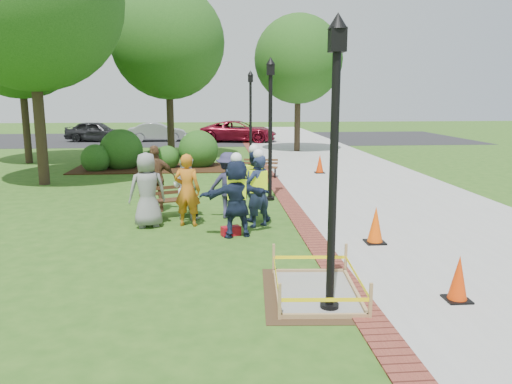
{
  "coord_description": "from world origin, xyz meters",
  "views": [
    {
      "loc": [
        -0.44,
        -9.89,
        3.17
      ],
      "look_at": [
        0.5,
        1.2,
        1.0
      ],
      "focal_mm": 35.0,
      "sensor_mm": 36.0,
      "label": 1
    }
  ],
  "objects": [
    {
      "name": "ground",
      "position": [
        0.0,
        0.0,
        0.0
      ],
      "size": [
        100.0,
        100.0,
        0.0
      ],
      "primitive_type": "plane",
      "color": "#285116",
      "rests_on": "ground"
    },
    {
      "name": "sidewalk",
      "position": [
        5.0,
        10.0,
        0.01
      ],
      "size": [
        6.0,
        60.0,
        0.02
      ],
      "primitive_type": "cube",
      "color": "#9E9E99",
      "rests_on": "ground"
    },
    {
      "name": "brick_edging",
      "position": [
        1.75,
        10.0,
        0.01
      ],
      "size": [
        0.5,
        60.0,
        0.03
      ],
      "primitive_type": "cube",
      "color": "maroon",
      "rests_on": "ground"
    },
    {
      "name": "mulch_bed",
      "position": [
        -3.0,
        12.0,
        0.02
      ],
      "size": [
        7.0,
        3.0,
        0.05
      ],
      "primitive_type": "cube",
      "color": "#381E0F",
      "rests_on": "ground"
    },
    {
      "name": "parking_lot",
      "position": [
        0.0,
        27.0,
        0.0
      ],
      "size": [
        36.0,
        12.0,
        0.01
      ],
      "primitive_type": "cube",
      "color": "black",
      "rests_on": "ground"
    },
    {
      "name": "wet_concrete_pad",
      "position": [
        1.18,
        -2.37,
        0.23
      ],
      "size": [
        1.87,
        2.42,
        0.55
      ],
      "color": "#47331E",
      "rests_on": "ground"
    },
    {
      "name": "bench_near",
      "position": [
        -1.61,
        3.07,
        0.26
      ],
      "size": [
        1.55,
        1.0,
        0.8
      ],
      "color": "#51331B",
      "rests_on": "ground"
    },
    {
      "name": "bench_far",
      "position": [
        1.35,
        9.22,
        0.23
      ],
      "size": [
        1.39,
        0.67,
        0.72
      ],
      "color": "brown",
      "rests_on": "ground"
    },
    {
      "name": "cone_front",
      "position": [
        3.31,
        -2.86,
        0.36
      ],
      "size": [
        0.38,
        0.38,
        0.75
      ],
      "color": "black",
      "rests_on": "ground"
    },
    {
      "name": "cone_back",
      "position": [
        3.0,
        0.25,
        0.4
      ],
      "size": [
        0.42,
        0.42,
        0.83
      ],
      "color": "black",
      "rests_on": "ground"
    },
    {
      "name": "cone_far",
      "position": [
        3.88,
        10.08,
        0.38
      ],
      "size": [
        0.4,
        0.4,
        0.78
      ],
      "color": "black",
      "rests_on": "ground"
    },
    {
      "name": "toolbox",
      "position": [
        -0.08,
        1.17,
        0.11
      ],
      "size": [
        0.48,
        0.36,
        0.21
      ],
      "primitive_type": "cube",
      "rotation": [
        0.0,
        0.0,
        0.33
      ],
      "color": "maroon",
      "rests_on": "ground"
    },
    {
      "name": "lamp_near",
      "position": [
        1.25,
        -3.0,
        2.48
      ],
      "size": [
        0.28,
        0.28,
        4.26
      ],
      "color": "black",
      "rests_on": "ground"
    },
    {
      "name": "lamp_mid",
      "position": [
        1.25,
        5.0,
        2.48
      ],
      "size": [
        0.28,
        0.28,
        4.26
      ],
      "color": "black",
      "rests_on": "ground"
    },
    {
      "name": "lamp_far",
      "position": [
        1.25,
        13.0,
        2.48
      ],
      "size": [
        0.28,
        0.28,
        4.26
      ],
      "color": "black",
      "rests_on": "ground"
    },
    {
      "name": "tree_back",
      "position": [
        -2.59,
        15.57,
        5.69
      ],
      "size": [
        5.52,
        5.52,
        8.46
      ],
      "color": "#3D2D1E",
      "rests_on": "ground"
    },
    {
      "name": "tree_right",
      "position": [
        4.3,
        18.31,
        5.11
      ],
      "size": [
        4.89,
        4.89,
        7.57
      ],
      "color": "#3D2D1E",
      "rests_on": "ground"
    },
    {
      "name": "tree_far",
      "position": [
        -9.17,
        14.36,
        5.91
      ],
      "size": [
        5.86,
        5.86,
        8.85
      ],
      "color": "#3D2D1E",
      "rests_on": "ground"
    },
    {
      "name": "shrub_a",
      "position": [
        -5.42,
        11.49,
        0.0
      ],
      "size": [
        1.23,
        1.23,
        1.23
      ],
      "primitive_type": "sphere",
      "color": "#174313",
      "rests_on": "ground"
    },
    {
      "name": "shrub_b",
      "position": [
        -4.46,
        12.17,
        0.0
      ],
      "size": [
        1.86,
        1.86,
        1.86
      ],
      "primitive_type": "sphere",
      "color": "#174313",
      "rests_on": "ground"
    },
    {
      "name": "shrub_c",
      "position": [
        -2.49,
        12.08,
        0.0
      ],
      "size": [
        1.08,
        1.08,
        1.08
      ],
      "primitive_type": "sphere",
      "color": "#174313",
      "rests_on": "ground"
    },
    {
      "name": "shrub_d",
      "position": [
        -1.13,
        12.43,
        0.0
      ],
      "size": [
        1.77,
        1.77,
        1.77
      ],
      "primitive_type": "sphere",
      "color": "#174313",
      "rests_on": "ground"
    },
    {
      "name": "shrub_e",
      "position": [
        -3.06,
        13.01,
        0.0
      ],
      "size": [
        0.92,
        0.92,
        0.92
      ],
      "primitive_type": "sphere",
      "color": "#174313",
      "rests_on": "ground"
    },
    {
      "name": "casual_person_a",
      "position": [
        -2.06,
        2.11,
        0.91
      ],
      "size": [
        0.67,
        0.53,
        1.83
      ],
      "color": "gray",
      "rests_on": "ground"
    },
    {
      "name": "casual_person_b",
      "position": [
        -1.1,
        2.13,
        0.89
      ],
      "size": [
        0.64,
        0.49,
        1.78
      ],
      "color": "#C06516",
      "rests_on": "ground"
    },
    {
      "name": "casual_person_c",
      "position": [
        -1.17,
        2.86,
        0.81
      ],
      "size": [
        0.61,
        0.54,
        1.62
      ],
      "color": "beige",
      "rests_on": "ground"
    },
    {
      "name": "casual_person_d",
      "position": [
        -2.03,
        3.72,
        0.91
      ],
      "size": [
        0.64,
        0.48,
        1.83
      ],
      "color": "brown",
      "rests_on": "ground"
    },
    {
      "name": "casual_person_e",
      "position": [
        -0.07,
        2.87,
        0.86
      ],
      "size": [
        0.58,
        0.4,
        1.72
      ],
      "color": "#2D2B4C",
      "rests_on": "ground"
    },
    {
      "name": "hivis_worker_a",
      "position": [
        0.05,
        1.08,
        0.95
      ],
      "size": [
        0.63,
        0.47,
        1.92
      ],
      "color": "#18203E",
      "rests_on": "ground"
    },
    {
      "name": "hivis_worker_b",
      "position": [
        0.61,
        1.88,
        0.95
      ],
      "size": [
        0.67,
        0.61,
        1.91
      ],
      "color": "#171C3E",
      "rests_on": "ground"
    },
    {
      "name": "hivis_worker_c",
      "position": [
        0.56,
        2.49,
        0.97
      ],
      "size": [
        0.6,
        0.41,
        1.96
      ],
      "color": "#16233A",
      "rests_on": "ground"
    },
    {
      "name": "parked_car_a",
      "position": [
        -8.51,
        25.44,
        0.0
      ],
      "size": [
        2.85,
        5.0,
        1.53
      ],
      "primitive_type": "imported",
      "rotation": [
        0.0,
        0.0,
        1.39
      ],
      "color": "black",
      "rests_on": "ground"
    },
    {
      "name": "parked_car_b",
      "position": [
        -4.33,
        25.34,
        0.0
      ],
      "size": [
        2.12,
        4.4,
        1.4
      ],
      "primitive_type": "imported",
      "rotation": [
        0.0,
        0.0,
        1.63
      ],
      "color": "#AAA9AE",
      "rests_on": "ground"
    },
    {
      "name": "parked_car_c",
      "position": [
        1.28,
        24.49,
        0.0
      ],
      "size": [
        3.0,
        5.12,
        1.57
      ],
      "primitive_type": "imported",
      "rotation": [
        0.0,
        0.0,
        1.37
      ],
      "color": "maroon",
      "rests_on": "ground"
    }
  ]
}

